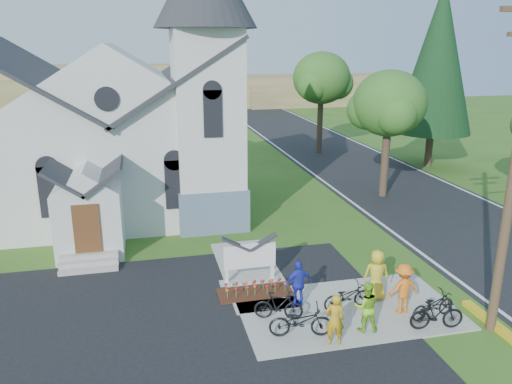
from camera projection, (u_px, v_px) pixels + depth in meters
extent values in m
plane|color=#345D1A|center=(309.00, 324.00, 15.49)|extent=(120.00, 120.00, 0.00)
cube|color=black|center=(382.00, 181.00, 31.64)|extent=(8.00, 90.00, 0.02)
cube|color=gray|center=(348.00, 310.00, 16.27)|extent=(7.00, 4.00, 0.05)
cube|color=silver|center=(118.00, 162.00, 25.61)|extent=(11.00, 9.00, 5.00)
cube|color=slate|center=(211.00, 204.00, 23.89)|extent=(3.20, 3.20, 2.00)
cube|color=silver|center=(209.00, 131.00, 22.88)|extent=(3.00, 3.00, 9.00)
cube|color=silver|center=(90.00, 221.00, 20.39)|extent=(2.60, 2.40, 2.80)
cube|color=brown|center=(87.00, 229.00, 19.21)|extent=(1.00, 0.10, 2.00)
cube|color=gray|center=(250.00, 281.00, 18.20)|extent=(2.20, 0.40, 0.10)
cube|color=white|center=(226.00, 271.00, 17.87)|extent=(0.12, 0.12, 1.00)
cube|color=white|center=(272.00, 266.00, 18.24)|extent=(0.12, 0.12, 1.00)
cube|color=white|center=(250.00, 256.00, 17.91)|extent=(1.90, 0.14, 0.90)
cube|color=#3A1C0F|center=(255.00, 293.00, 17.37)|extent=(2.60, 1.10, 0.07)
cylinder|color=#392C1F|center=(385.00, 161.00, 27.94)|extent=(0.44, 0.44, 4.05)
ellipsoid|color=#326121|center=(389.00, 103.00, 27.02)|extent=(4.00, 4.00, 3.60)
cylinder|color=#392C1F|center=(320.00, 124.00, 39.19)|extent=(0.44, 0.44, 4.50)
ellipsoid|color=#326121|center=(322.00, 78.00, 38.16)|extent=(4.40, 4.40, 3.96)
cylinder|color=#392C1F|center=(429.00, 149.00, 35.18)|extent=(0.50, 0.50, 2.40)
cone|color=black|center=(438.00, 58.00, 33.40)|extent=(5.20, 5.20, 10.00)
cube|color=olive|center=(219.00, 91.00, 68.48)|extent=(60.00, 8.00, 4.00)
cube|color=olive|center=(98.00, 87.00, 66.67)|extent=(30.00, 6.00, 5.60)
cube|color=olive|center=(334.00, 94.00, 70.21)|extent=(25.00, 6.00, 3.00)
imported|color=#C09116|center=(335.00, 319.00, 14.20)|extent=(0.62, 0.46, 1.57)
imported|color=black|center=(301.00, 321.00, 14.66)|extent=(1.96, 0.99, 0.98)
imported|color=#81C925|center=(366.00, 307.00, 14.88)|extent=(0.88, 0.75, 1.58)
imported|color=black|center=(278.00, 306.00, 15.58)|extent=(1.61, 0.89, 0.93)
imported|color=#262FC0|center=(299.00, 284.00, 16.27)|extent=(0.98, 0.49, 1.61)
imported|color=black|center=(347.00, 296.00, 16.21)|extent=(1.71, 0.76, 0.87)
imported|color=orange|center=(403.00, 288.00, 15.90)|extent=(1.09, 0.65, 1.66)
imported|color=black|center=(437.00, 314.00, 15.02)|extent=(1.72, 0.69, 1.01)
imported|color=gold|center=(376.00, 275.00, 16.72)|extent=(0.96, 0.73, 1.76)
imported|color=black|center=(433.00, 305.00, 15.66)|extent=(1.70, 0.88, 0.85)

